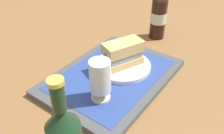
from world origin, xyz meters
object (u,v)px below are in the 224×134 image
(plate, at_px, (123,66))
(beer_glass, at_px, (100,78))
(sandwich, at_px, (122,54))
(second_bottle, at_px, (159,14))

(plate, xyz_separation_m, beer_glass, (0.16, 0.03, 0.06))
(sandwich, bearing_deg, plate, 180.00)
(plate, distance_m, sandwich, 0.05)
(second_bottle, bearing_deg, plate, 5.41)
(sandwich, distance_m, beer_glass, 0.16)
(plate, relative_size, beer_glass, 1.52)
(beer_glass, bearing_deg, sandwich, -167.40)
(plate, height_order, second_bottle, second_bottle)
(plate, bearing_deg, sandwich, -23.03)
(beer_glass, distance_m, second_bottle, 0.47)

